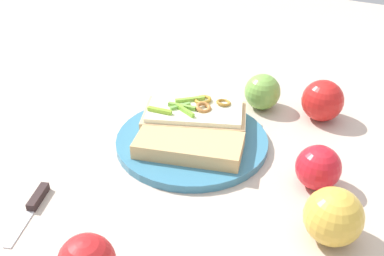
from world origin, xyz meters
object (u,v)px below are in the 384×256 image
sandwich (195,116)px  apple_1 (318,168)px  knife (33,205)px  plate (192,141)px  apple_3 (323,101)px  apple_2 (333,216)px  apple_4 (262,92)px  bread_slice_side (189,145)px

sandwich → apple_1: apple_1 is taller
apple_1 → knife: 0.43m
plate → apple_3: size_ratio=3.37×
apple_2 → apple_3: same height
sandwich → knife: (0.29, -0.12, -0.03)m
apple_4 → knife: size_ratio=0.59×
apple_1 → apple_3: 0.21m
apple_1 → apple_3: (-0.21, -0.04, 0.00)m
apple_1 → apple_2: 0.11m
sandwich → bread_slice_side: sandwich is taller
bread_slice_side → sandwich: bearing=96.1°
plate → bread_slice_side: bearing=20.4°
plate → apple_1: 0.23m
apple_2 → apple_4: 0.36m
sandwich → apple_1: bearing=-33.0°
apple_1 → apple_4: apple_4 is taller
bread_slice_side → apple_2: 0.27m
knife → apple_1: bearing=105.7°
sandwich → apple_3: size_ratio=2.63×
apple_1 → plate: bearing=-93.3°
apple_1 → knife: size_ratio=0.58×
apple_2 → apple_3: size_ratio=1.00×
bread_slice_side → apple_2: bearing=-30.7°
apple_4 → knife: bearing=-24.6°
apple_2 → apple_4: apple_2 is taller
bread_slice_side → apple_4: size_ratio=2.49×
sandwich → apple_4: (-0.14, 0.08, 0.00)m
apple_4 → knife: (0.43, -0.20, -0.03)m
apple_1 → bread_slice_side: bearing=-82.6°
apple_4 → apple_2: bearing=34.6°
plate → apple_2: size_ratio=3.37×
bread_slice_side → apple_3: apple_3 is taller
apple_1 → knife: apple_1 is taller
plate → apple_1: apple_1 is taller
knife → plate: bearing=134.1°
bread_slice_side → apple_1: apple_1 is taller
apple_3 → apple_4: (0.01, -0.12, -0.00)m
apple_3 → apple_4: apple_3 is taller
sandwich → apple_4: size_ratio=2.92×
bread_slice_side → apple_1: 0.21m
apple_1 → knife: (0.24, -0.36, -0.03)m
plate → apple_1: bearing=86.7°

